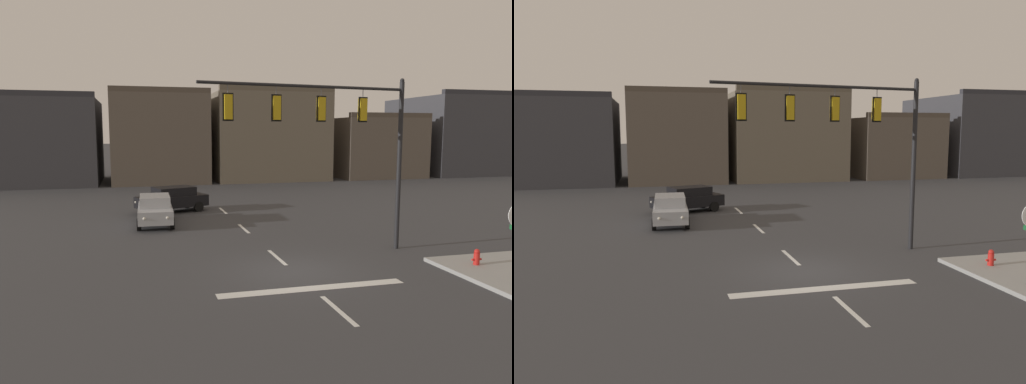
% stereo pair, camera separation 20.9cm
% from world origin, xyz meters
% --- Properties ---
extents(ground_plane, '(400.00, 400.00, 0.00)m').
position_xyz_m(ground_plane, '(0.00, 0.00, 0.00)').
color(ground_plane, '#353538').
extents(stop_bar_paint, '(6.40, 0.50, 0.01)m').
position_xyz_m(stop_bar_paint, '(0.00, -2.00, 0.00)').
color(stop_bar_paint, silver).
rests_on(stop_bar_paint, ground).
extents(lane_centreline, '(0.16, 26.40, 0.01)m').
position_xyz_m(lane_centreline, '(0.00, 2.00, 0.00)').
color(lane_centreline, silver).
rests_on(lane_centreline, ground).
extents(signal_mast_near_side, '(8.95, 1.23, 7.33)m').
position_xyz_m(signal_mast_near_side, '(2.48, 1.79, 5.31)').
color(signal_mast_near_side, black).
rests_on(signal_mast_near_side, ground).
extents(car_lot_nearside, '(2.02, 4.50, 1.61)m').
position_xyz_m(car_lot_nearside, '(-4.48, 10.33, 0.86)').
color(car_lot_nearside, '#9EA0A5').
rests_on(car_lot_nearside, ground).
extents(car_lot_middle, '(4.75, 3.24, 1.61)m').
position_xyz_m(car_lot_middle, '(-3.20, 14.33, 0.86)').
color(car_lot_middle, black).
rests_on(car_lot_middle, ground).
extents(fire_hydrant, '(0.40, 0.30, 0.75)m').
position_xyz_m(fire_hydrant, '(6.77, -1.40, 0.33)').
color(fire_hydrant, red).
rests_on(fire_hydrant, ground).
extents(building_row, '(59.67, 12.71, 9.68)m').
position_xyz_m(building_row, '(10.45, 34.64, 4.30)').
color(building_row, '#38383D').
rests_on(building_row, ground).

